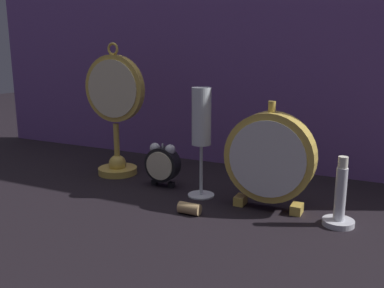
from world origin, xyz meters
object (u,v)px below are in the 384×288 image
at_px(alarm_clock_twin_bell, 163,163).
at_px(champagne_flute, 201,125).
at_px(wine_cork, 189,208).
at_px(brass_candlestick, 340,204).
at_px(mantel_clock_silver, 270,158).
at_px(pocket_watch_on_stand, 115,113).

xyz_separation_m(alarm_clock_twin_bell, champagne_flute, (0.10, -0.02, 0.10)).
bearing_deg(wine_cork, champagne_flute, 102.39).
relative_size(brass_candlestick, wine_cork, 2.97).
bearing_deg(mantel_clock_silver, pocket_watch_on_stand, 170.27).
bearing_deg(wine_cork, alarm_clock_twin_bell, 135.99).
bearing_deg(champagne_flute, wine_cork, -77.61).
height_order(mantel_clock_silver, wine_cork, mantel_clock_silver).
height_order(champagne_flute, wine_cork, champagne_flute).
bearing_deg(pocket_watch_on_stand, brass_candlestick, -9.49).
distance_m(pocket_watch_on_stand, mantel_clock_silver, 0.41).
bearing_deg(mantel_clock_silver, champagne_flute, 175.01).
bearing_deg(wine_cork, brass_candlestick, 14.71).
bearing_deg(brass_candlestick, wine_cork, -165.29).
bearing_deg(pocket_watch_on_stand, alarm_clock_twin_bell, -13.19).
distance_m(pocket_watch_on_stand, alarm_clock_twin_bell, 0.18).
bearing_deg(champagne_flute, alarm_clock_twin_bell, 168.65).
bearing_deg(pocket_watch_on_stand, champagne_flute, -12.44).
bearing_deg(wine_cork, mantel_clock_silver, 35.28).
xyz_separation_m(mantel_clock_silver, brass_candlestick, (0.13, -0.02, -0.06)).
bearing_deg(mantel_clock_silver, brass_candlestick, -8.78).
bearing_deg(brass_candlestick, mantel_clock_silver, 171.22).
height_order(mantel_clock_silver, champagne_flute, champagne_flute).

